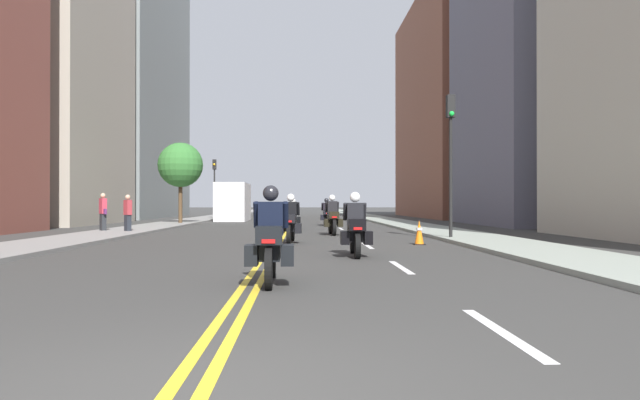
% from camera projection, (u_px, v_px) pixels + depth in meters
% --- Properties ---
extents(ground_plane, '(264.00, 264.00, 0.00)m').
position_uv_depth(ground_plane, '(292.00, 218.00, 51.82)').
color(ground_plane, '#363533').
extents(sidewalk_left, '(2.73, 144.00, 0.12)m').
position_uv_depth(sidewalk_left, '(213.00, 217.00, 51.59)').
color(sidewalk_left, gray).
rests_on(sidewalk_left, ground).
extents(sidewalk_right, '(2.73, 144.00, 0.12)m').
position_uv_depth(sidewalk_right, '(371.00, 217.00, 52.05)').
color(sidewalk_right, gray).
rests_on(sidewalk_right, ground).
extents(centreline_yellow_inner, '(0.12, 132.00, 0.01)m').
position_uv_depth(centreline_yellow_inner, '(291.00, 218.00, 51.81)').
color(centreline_yellow_inner, yellow).
rests_on(centreline_yellow_inner, ground).
extents(centreline_yellow_outer, '(0.12, 132.00, 0.01)m').
position_uv_depth(centreline_yellow_outer, '(294.00, 218.00, 51.82)').
color(centreline_yellow_outer, yellow).
rests_on(centreline_yellow_outer, ground).
extents(lane_dashes_white, '(0.14, 56.40, 0.01)m').
position_uv_depth(lane_dashes_white, '(337.00, 226.00, 32.92)').
color(lane_dashes_white, silver).
rests_on(lane_dashes_white, ground).
extents(building_left_1, '(9.57, 12.19, 18.37)m').
position_uv_depth(building_left_1, '(32.00, 79.00, 36.88)').
color(building_left_1, '#A79D8C').
rests_on(building_left_1, ground).
extents(building_right_1, '(8.30, 12.70, 26.02)m').
position_uv_depth(building_right_1, '(542.00, 13.00, 35.78)').
color(building_right_1, slate).
rests_on(building_right_1, ground).
extents(building_left_2, '(10.01, 19.84, 28.23)m').
position_uv_depth(building_left_2, '(115.00, 65.00, 54.07)').
color(building_left_2, gray).
rests_on(building_left_2, ground).
extents(building_right_2, '(8.64, 21.95, 20.46)m').
position_uv_depth(building_right_2, '(459.00, 109.00, 55.17)').
color(building_right_2, brown).
rests_on(building_right_2, ground).
extents(motorcycle_0, '(0.76, 2.11, 1.61)m').
position_uv_depth(motorcycle_0, '(270.00, 243.00, 9.42)').
color(motorcycle_0, black).
rests_on(motorcycle_0, ground).
extents(motorcycle_1, '(0.77, 2.17, 1.59)m').
position_uv_depth(motorcycle_1, '(355.00, 230.00, 14.36)').
color(motorcycle_1, black).
rests_on(motorcycle_1, ground).
extents(motorcycle_2, '(0.78, 2.25, 1.63)m').
position_uv_depth(motorcycle_2, '(290.00, 223.00, 19.29)').
color(motorcycle_2, black).
rests_on(motorcycle_2, ground).
extents(motorcycle_3, '(0.78, 2.21, 1.67)m').
position_uv_depth(motorcycle_3, '(332.00, 219.00, 24.10)').
color(motorcycle_3, black).
rests_on(motorcycle_3, ground).
extents(motorcycle_4, '(0.76, 2.07, 1.56)m').
position_uv_depth(motorcycle_4, '(293.00, 216.00, 28.95)').
color(motorcycle_4, black).
rests_on(motorcycle_4, ground).
extents(motorcycle_5, '(0.78, 2.13, 1.61)m').
position_uv_depth(motorcycle_5, '(327.00, 214.00, 34.12)').
color(motorcycle_5, black).
rests_on(motorcycle_5, ground).
extents(traffic_cone_0, '(0.36, 0.36, 0.79)m').
position_uv_depth(traffic_cone_0, '(419.00, 232.00, 18.39)').
color(traffic_cone_0, black).
rests_on(traffic_cone_0, ground).
extents(traffic_light_near, '(0.28, 0.38, 5.14)m').
position_uv_depth(traffic_light_near, '(451.00, 141.00, 20.57)').
color(traffic_light_near, black).
rests_on(traffic_light_near, ground).
extents(traffic_light_far, '(0.28, 0.38, 4.79)m').
position_uv_depth(traffic_light_far, '(214.00, 178.00, 46.20)').
color(traffic_light_far, black).
rests_on(traffic_light_far, ground).
extents(pedestrian_0, '(0.41, 0.41, 1.68)m').
position_uv_depth(pedestrian_0, '(128.00, 214.00, 25.06)').
color(pedestrian_0, '#23272F').
rests_on(pedestrian_0, ground).
extents(pedestrian_1, '(0.43, 0.47, 1.76)m').
position_uv_depth(pedestrian_1, '(103.00, 212.00, 25.51)').
color(pedestrian_1, '#25282C').
rests_on(pedestrian_1, ground).
extents(street_tree_1, '(2.72, 2.72, 5.01)m').
position_uv_depth(street_tree_1, '(181.00, 165.00, 35.43)').
color(street_tree_1, '#4E3924').
rests_on(street_tree_1, ground).
extents(parked_truck, '(2.20, 6.50, 2.80)m').
position_uv_depth(parked_truck, '(234.00, 204.00, 44.05)').
color(parked_truck, silver).
rests_on(parked_truck, ground).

